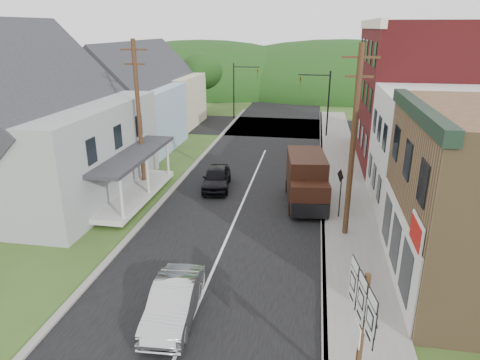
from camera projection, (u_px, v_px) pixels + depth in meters
The scene contains 24 objects.
ground at pixel (217, 262), 18.54m from camera, with size 120.00×120.00×0.00m, color #2D4719.
road at pixel (251, 183), 27.82m from camera, with size 9.00×90.00×0.02m, color black.
cross_road at pixel (276, 127), 43.58m from camera, with size 60.00×9.00×0.02m, color black.
sidewalk_right at pixel (346, 200), 24.98m from camera, with size 2.80×55.00×0.15m, color slate.
curb_right at pixel (322, 198), 25.20m from camera, with size 0.20×55.00×0.15m, color slate.
curb_left at pixel (173, 189), 26.69m from camera, with size 0.30×55.00×0.12m, color slate.
storefront_white at pixel (456, 155), 22.57m from camera, with size 8.00×7.00×6.50m, color silver.
storefront_red at pixel (421, 95), 30.79m from camera, with size 8.00×12.00×10.00m, color maroon.
house_gray at pixel (36, 126), 24.62m from camera, with size 10.20×12.24×8.35m.
house_blue at pixel (131, 104), 34.84m from camera, with size 7.14×8.16×7.28m.
house_cream at pixel (162, 89), 43.27m from camera, with size 7.14×8.16×7.28m.
utility_pole_right at pixel (353, 143), 19.31m from camera, with size 1.60×0.26×9.00m.
utility_pole_left at pixel (139, 115), 25.44m from camera, with size 1.60×0.26×9.00m.
traffic_signal_right at pixel (321, 96), 38.37m from camera, with size 2.87×0.20×6.00m.
traffic_signal_left at pixel (240, 84), 46.26m from camera, with size 2.87×0.20×6.00m.
tree_left_b at pixel (23, 96), 30.78m from camera, with size 4.80×4.80×6.94m.
tree_left_c at pixel (58, 71), 38.16m from camera, with size 5.80×5.80×8.41m.
tree_left_d at pixel (201, 72), 48.03m from camera, with size 4.80×4.80×6.94m.
forested_ridge at pixel (292, 90), 69.55m from camera, with size 90.00×30.00×16.00m, color #19330F.
silver_sedan at pixel (174, 302), 14.71m from camera, with size 1.43×4.11×1.36m, color #AEAFB3.
dark_sedan at pixel (217, 178), 26.79m from camera, with size 1.62×4.04×1.38m, color black.
delivery_van at pixel (306, 180), 24.17m from camera, with size 2.61×5.25×2.82m.
route_sign_cluster at pixel (361, 320), 10.83m from camera, with size 0.47×2.15×3.80m.
warning_sign at pixel (340, 186), 22.07m from camera, with size 0.29×0.68×2.65m.
Camera 1 is at (3.79, -15.84, 9.60)m, focal length 32.00 mm.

